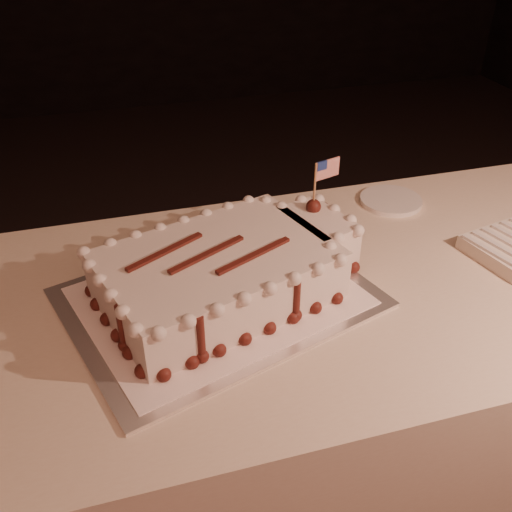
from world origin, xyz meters
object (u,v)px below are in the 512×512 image
object	(u,v)px
sheet_cake	(231,269)
side_plate	(391,201)
banquet_table	(266,412)
cake_board	(219,298)

from	to	relation	value
sheet_cake	side_plate	size ratio (longest dim) A/B	3.58
side_plate	sheet_cake	bearing A→B (deg)	-151.93
banquet_table	cake_board	size ratio (longest dim) A/B	4.07
cake_board	sheet_cake	xyz separation A→B (m)	(0.03, 0.01, 0.06)
cake_board	sheet_cake	size ratio (longest dim) A/B	1.01
cake_board	side_plate	xyz separation A→B (m)	(0.53, 0.28, 0.00)
cake_board	side_plate	distance (m)	0.60
side_plate	cake_board	bearing A→B (deg)	-152.47
cake_board	sheet_cake	bearing A→B (deg)	0.41
banquet_table	side_plate	bearing A→B (deg)	33.22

